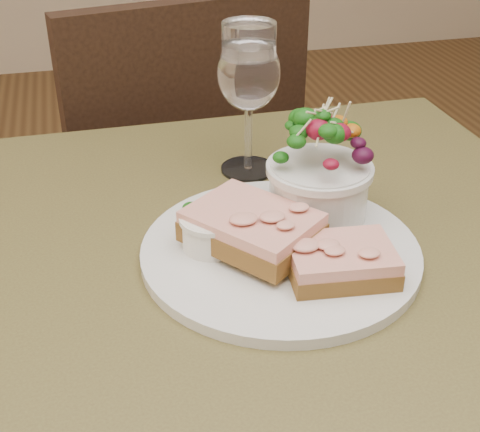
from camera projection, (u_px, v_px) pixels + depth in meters
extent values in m
cube|color=#45391D|center=(249.00, 290.00, 0.68)|extent=(0.80, 0.80, 0.04)
cylinder|color=black|center=(379.00, 316.00, 1.22)|extent=(0.05, 0.05, 0.71)
cube|color=black|center=(161.00, 201.00, 1.40)|extent=(0.50, 0.50, 0.04)
cube|color=black|center=(191.00, 135.00, 1.14)|extent=(0.42, 0.12, 0.45)
cube|color=black|center=(167.00, 287.00, 1.51)|extent=(0.43, 0.43, 0.45)
cylinder|color=silver|center=(280.00, 251.00, 0.69)|extent=(0.29, 0.29, 0.01)
cube|color=#432712|center=(340.00, 266.00, 0.64)|extent=(0.11, 0.08, 0.02)
cube|color=beige|center=(342.00, 253.00, 0.63)|extent=(0.11, 0.08, 0.01)
cube|color=#432712|center=(252.00, 232.00, 0.67)|extent=(0.15, 0.15, 0.02)
cube|color=beige|center=(252.00, 218.00, 0.66)|extent=(0.15, 0.15, 0.01)
cylinder|color=silver|center=(213.00, 230.00, 0.68)|extent=(0.06, 0.06, 0.04)
cylinder|color=brown|center=(213.00, 218.00, 0.67)|extent=(0.06, 0.06, 0.01)
cylinder|color=silver|center=(318.00, 189.00, 0.73)|extent=(0.11, 0.11, 0.06)
ellipsoid|color=#0F3E0B|center=(322.00, 142.00, 0.70)|extent=(0.10, 0.10, 0.06)
ellipsoid|color=#0F3E0B|center=(207.00, 212.00, 0.73)|extent=(0.04, 0.04, 0.01)
sphere|color=maroon|center=(195.00, 214.00, 0.72)|extent=(0.02, 0.02, 0.02)
cylinder|color=white|center=(248.00, 169.00, 0.86)|extent=(0.07, 0.07, 0.00)
cylinder|color=white|center=(248.00, 135.00, 0.83)|extent=(0.01, 0.01, 0.09)
ellipsoid|color=white|center=(249.00, 73.00, 0.79)|extent=(0.08, 0.08, 0.09)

